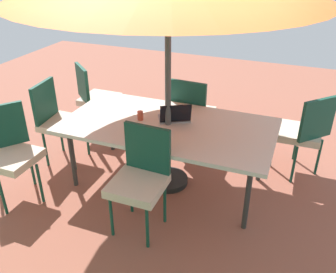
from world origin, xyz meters
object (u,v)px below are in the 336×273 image
(chair_north, at_px, (141,176))
(laptop, at_px, (175,117))
(chair_east, at_px, (58,119))
(dining_table, at_px, (168,128))
(chair_southwest, at_px, (304,130))
(cup, at_px, (140,116))
(chair_south, at_px, (192,111))
(chair_northeast, at_px, (10,150))
(chair_southeast, at_px, (95,96))

(chair_north, relative_size, laptop, 2.46)
(chair_east, relative_size, chair_north, 1.00)
(dining_table, xyz_separation_m, chair_southwest, (-1.32, -0.72, -0.13))
(cup, bearing_deg, chair_south, -112.91)
(dining_table, bearing_deg, cup, 2.28)
(chair_south, bearing_deg, dining_table, 92.01)
(laptop, bearing_deg, chair_east, -24.59)
(chair_northeast, bearing_deg, chair_southwest, -23.76)
(chair_north, height_order, cup, chair_north)
(chair_southwest, height_order, chair_north, same)
(chair_southwest, bearing_deg, chair_east, -31.57)
(chair_northeast, relative_size, chair_southwest, 1.00)
(chair_north, bearing_deg, cup, 117.72)
(laptop, bearing_deg, cup, -11.06)
(chair_north, bearing_deg, chair_northeast, -174.46)
(chair_northeast, bearing_deg, chair_southeast, 35.76)
(chair_east, height_order, laptop, chair_east)
(cup, bearing_deg, chair_southeast, -36.56)
(chair_northeast, distance_m, laptop, 1.68)
(chair_north, height_order, chair_southeast, same)
(dining_table, distance_m, chair_southwest, 1.51)
(chair_southwest, height_order, laptop, chair_southwest)
(chair_east, distance_m, cup, 1.09)
(chair_southwest, xyz_separation_m, chair_north, (1.30, 1.44, 0.00))
(chair_northeast, relative_size, laptop, 2.46)
(chair_southwest, relative_size, chair_south, 1.00)
(laptop, relative_size, cup, 4.15)
(chair_northeast, bearing_deg, chair_north, -50.19)
(chair_east, height_order, cup, chair_east)
(chair_southeast, bearing_deg, laptop, -164.69)
(chair_northeast, bearing_deg, chair_south, -5.11)
(chair_southwest, distance_m, laptop, 1.44)
(cup, bearing_deg, chair_north, 114.79)
(dining_table, relative_size, chair_southeast, 2.20)
(dining_table, relative_size, laptop, 5.41)
(dining_table, height_order, chair_southwest, chair_southwest)
(chair_east, bearing_deg, dining_table, -96.07)
(chair_south, height_order, laptop, chair_south)
(chair_east, height_order, chair_north, same)
(chair_south, height_order, chair_east, same)
(chair_southeast, xyz_separation_m, cup, (-1.04, 0.77, 0.22))
(laptop, bearing_deg, chair_southeast, -54.40)
(chair_southwest, xyz_separation_m, chair_southeast, (2.66, -0.04, 0.00))
(laptop, bearing_deg, chair_south, -117.41)
(cup, bearing_deg, chair_southwest, -155.81)
(chair_south, bearing_deg, chair_southeast, 3.52)
(chair_south, relative_size, chair_east, 1.00)
(chair_southeast, distance_m, cup, 1.31)
(chair_south, bearing_deg, chair_southwest, -178.30)
(dining_table, bearing_deg, chair_southwest, -151.44)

